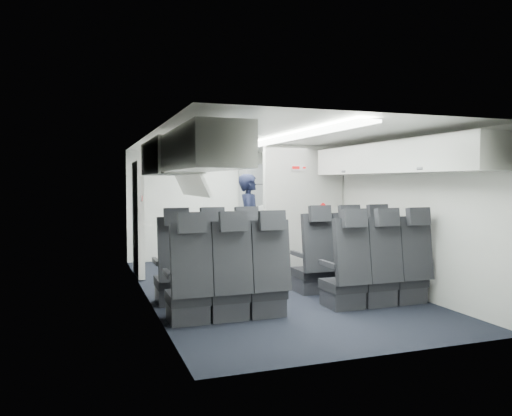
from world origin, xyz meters
TOP-DOWN VIEW (x-y plane):
  - cabin_shell at (0.00, 0.00)m, footprint 3.41×6.01m
  - seat_row_front at (-0.00, -0.53)m, footprint 3.33×0.56m
  - seat_row_mid at (-0.00, -1.43)m, footprint 3.33×0.56m
  - overhead_bin_left_rear at (-1.40, -2.00)m, footprint 0.53×1.80m
  - overhead_bin_left_front_open at (-1.44, -0.25)m, footprint 0.64×1.70m
  - overhead_bin_right_rear at (1.40, -2.00)m, footprint 0.53×1.80m
  - overhead_bin_right_front at (1.40, -0.25)m, footprint 0.53×1.70m
  - bulkhead_partition at (0.98, 0.80)m, footprint 1.40×0.15m
  - galley_unit at (0.95, 2.72)m, footprint 0.85×0.52m
  - boarding_door at (-1.64, 1.55)m, footprint 0.12×1.27m
  - flight_attendant at (0.21, 1.32)m, footprint 0.60×0.72m
  - carry_on_bag at (-1.41, 0.09)m, footprint 0.43×0.33m
  - papers at (0.40, 1.27)m, footprint 0.21×0.06m

SIDE VIEW (x-z plane):
  - seat_row_front at x=0.00m, z-range -0.21..1.02m
  - seat_row_mid at x=0.00m, z-range -0.21..1.02m
  - flight_attendant at x=0.21m, z-range 0.00..1.68m
  - galley_unit at x=0.95m, z-range 0.00..1.90m
  - boarding_door at x=-1.64m, z-range 0.02..1.88m
  - papers at x=0.40m, z-range 1.00..1.14m
  - bulkhead_partition at x=0.98m, z-range 0.01..2.14m
  - cabin_shell at x=0.00m, z-range 0.04..2.21m
  - overhead_bin_left_front_open at x=-1.44m, z-range 1.38..2.10m
  - carry_on_bag at x=-1.41m, z-range 1.70..1.94m
  - overhead_bin_right_front at x=1.40m, z-range 1.66..2.06m
  - overhead_bin_left_rear at x=-1.40m, z-range 1.66..2.06m
  - overhead_bin_right_rear at x=1.40m, z-range 1.66..2.06m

